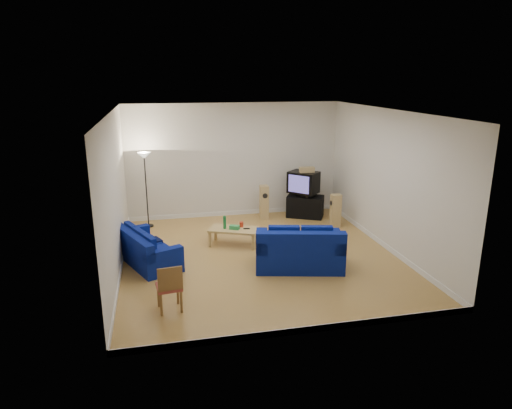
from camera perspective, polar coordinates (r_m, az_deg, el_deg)
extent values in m
cube|color=olive|center=(10.30, 0.48, -6.49)|extent=(6.00, 6.50, 0.01)
cube|color=white|center=(9.55, 0.53, 11.55)|extent=(6.00, 6.50, 0.01)
cube|color=silver|center=(12.92, -2.73, 5.52)|extent=(6.00, 0.01, 3.20)
cube|color=silver|center=(6.81, 6.65, -4.17)|extent=(6.00, 0.01, 3.20)
cube|color=silver|center=(9.61, -17.22, 1.18)|extent=(0.01, 6.50, 3.20)
cube|color=silver|center=(10.86, 16.15, 2.91)|extent=(0.01, 6.50, 3.20)
cube|color=white|center=(13.28, -2.64, -1.04)|extent=(6.00, 0.02, 0.12)
cube|color=white|center=(7.48, 6.23, -15.30)|extent=(6.00, 0.02, 0.12)
cube|color=white|center=(10.09, -16.45, -7.31)|extent=(0.02, 6.50, 0.12)
cube|color=white|center=(11.28, 15.50, -4.73)|extent=(0.02, 6.50, 0.12)
cube|color=#0E1855|center=(10.21, -13.40, -6.08)|extent=(1.50, 2.04, 0.36)
cube|color=#0E1855|center=(9.97, -15.17, -4.51)|extent=(0.93, 1.79, 0.37)
cube|color=#0E1855|center=(10.85, -15.26, -3.30)|extent=(0.82, 0.50, 0.20)
cube|color=#0E1855|center=(9.38, -11.45, -6.10)|extent=(0.82, 0.50, 0.20)
cube|color=#050D35|center=(10.16, -12.83, -4.56)|extent=(0.45, 0.45, 0.10)
cube|color=#0E1855|center=(9.74, 5.39, -6.51)|extent=(1.99, 1.40, 0.45)
cube|color=#0E1855|center=(9.21, 5.64, -4.83)|extent=(1.81, 0.64, 0.46)
cube|color=#0E1855|center=(9.58, 0.73, -4.57)|extent=(0.46, 1.04, 0.26)
cube|color=#0E1855|center=(9.71, 10.09, -4.55)|extent=(0.46, 1.04, 0.26)
cube|color=#050D35|center=(9.77, 5.36, -4.37)|extent=(0.51, 0.51, 0.13)
cube|color=tan|center=(10.84, -2.81, -3.14)|extent=(1.27, 0.98, 0.05)
cube|color=tan|center=(10.84, -5.78, -4.39)|extent=(0.08, 0.08, 0.36)
cube|color=tan|center=(11.26, -5.08, -3.58)|extent=(0.08, 0.08, 0.36)
cube|color=tan|center=(10.59, -0.37, -4.79)|extent=(0.08, 0.08, 0.36)
cube|color=tan|center=(11.02, 0.13, -3.95)|extent=(0.08, 0.08, 0.36)
cylinder|color=#197233|center=(10.79, -3.94, -2.24)|extent=(0.10, 0.10, 0.31)
cube|color=green|center=(10.77, -2.71, -2.87)|extent=(0.26, 0.22, 0.09)
cylinder|color=red|center=(10.92, -1.84, -2.51)|extent=(0.12, 0.12, 0.13)
cube|color=black|center=(10.80, -1.17, -3.02)|extent=(0.16, 0.08, 0.02)
cube|color=black|center=(13.09, 6.16, -0.23)|extent=(1.15, 0.96, 0.62)
cube|color=black|center=(12.95, 6.21, 1.22)|extent=(0.51, 0.52, 0.09)
cube|color=black|center=(12.93, 5.96, 2.79)|extent=(0.95, 0.95, 0.60)
cube|color=#473F8A|center=(12.67, 5.35, 2.54)|extent=(0.45, 0.46, 0.48)
cube|color=tan|center=(12.79, 6.38, 4.35)|extent=(0.42, 0.19, 0.15)
cube|color=tan|center=(12.79, 1.02, 0.28)|extent=(0.24, 0.29, 0.96)
cylinder|color=black|center=(12.60, 1.14, 1.09)|extent=(0.14, 0.03, 0.14)
cube|color=tan|center=(12.34, 9.92, -0.73)|extent=(0.27, 0.21, 0.88)
cylinder|color=black|center=(12.24, 9.37, 0.17)|extent=(0.02, 0.13, 0.13)
cylinder|color=black|center=(12.61, -13.26, -2.60)|extent=(0.26, 0.26, 0.03)
cylinder|color=black|center=(12.35, -13.53, 1.58)|extent=(0.03, 0.03, 1.88)
cone|color=white|center=(12.15, -13.83, 5.99)|extent=(0.34, 0.34, 0.15)
cube|color=brown|center=(7.99, -11.77, -12.17)|extent=(0.04, 0.04, 0.41)
cube|color=brown|center=(8.29, -12.10, -11.10)|extent=(0.04, 0.04, 0.41)
cube|color=brown|center=(8.04, -9.32, -11.88)|extent=(0.04, 0.04, 0.41)
cube|color=brown|center=(8.33, -9.76, -10.83)|extent=(0.04, 0.04, 0.41)
cube|color=#963A31|center=(8.06, -10.82, -10.06)|extent=(0.46, 0.46, 0.06)
cube|color=brown|center=(7.80, -10.69, -9.15)|extent=(0.42, 0.09, 0.41)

